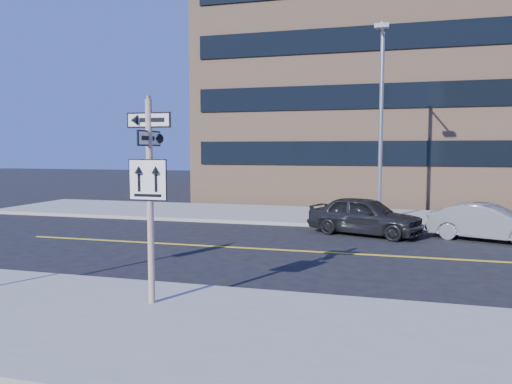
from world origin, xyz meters
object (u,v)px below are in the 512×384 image
(parked_car_a, at_px, (365,216))
(streetlight_a, at_px, (381,113))
(parked_car_b, at_px, (488,222))
(sign_pole, at_px, (150,188))

(parked_car_a, bearing_deg, streetlight_a, 12.22)
(parked_car_b, relative_size, streetlight_a, 0.49)
(sign_pole, height_order, streetlight_a, streetlight_a)
(sign_pole, distance_m, streetlight_a, 14.05)
(parked_car_a, bearing_deg, parked_car_b, -71.70)
(parked_car_b, xyz_separation_m, streetlight_a, (-3.79, 3.27, 4.11))
(parked_car_a, distance_m, parked_car_b, 4.21)
(parked_car_a, distance_m, streetlight_a, 5.13)
(sign_pole, distance_m, parked_car_b, 12.80)
(parked_car_b, bearing_deg, sign_pole, 162.01)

